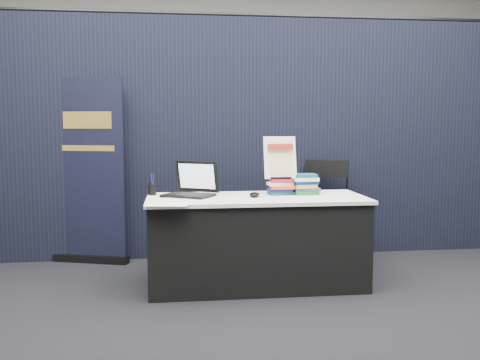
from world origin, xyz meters
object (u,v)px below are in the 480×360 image
Objects in this scene: display_table at (256,241)px; stacking_chair at (331,206)px; book_stack_short at (305,184)px; pullup_banner at (89,182)px; info_sign at (280,158)px; book_stack_tall at (280,187)px; laptop at (188,188)px.

display_table is 1.82× the size of stacking_chair.
book_stack_short is 2.10m from pullup_banner.
book_stack_short is 0.31m from info_sign.
display_table is at bearing -117.61° from stacking_chair.
pullup_banner is at bearing 156.65° from book_stack_short.
pullup_banner reaches higher than info_sign.
display_table is 0.50m from book_stack_tall.
book_stack_tall is at bearing 29.10° from laptop.
display_table is 8.42× the size of book_stack_short.
laptop is 0.82m from info_sign.
display_table is 3.81× the size of laptop.
display_table is at bearing -147.93° from info_sign.
book_stack_short is 0.22× the size of stacking_chair.
display_table is at bearing -154.43° from book_stack_tall.
stacking_chair reaches higher than book_stack_tall.
pullup_banner reaches higher than laptop.
stacking_chair is (1.40, 0.55, -0.27)m from laptop.
book_stack_tall is 0.87m from stacking_chair.
book_stack_short is (0.21, 0.01, 0.02)m from book_stack_tall.
book_stack_short reaches higher than display_table.
laptop reaches higher than display_table.
laptop is 1.53m from stacking_chair.
book_stack_short is at bearing -5.36° from info_sign.
laptop is 0.26× the size of pullup_banner.
display_table is at bearing -165.17° from book_stack_short.
info_sign is at bearing 31.63° from display_table.
info_sign is 0.21× the size of pullup_banner.
stacking_chair is at bearing 38.34° from display_table.
book_stack_short is at bearing -5.90° from pullup_banner.
book_stack_tall is 1.91m from pullup_banner.
pullup_banner reaches higher than book_stack_short.
book_stack_tall is at bearing -177.60° from book_stack_short.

